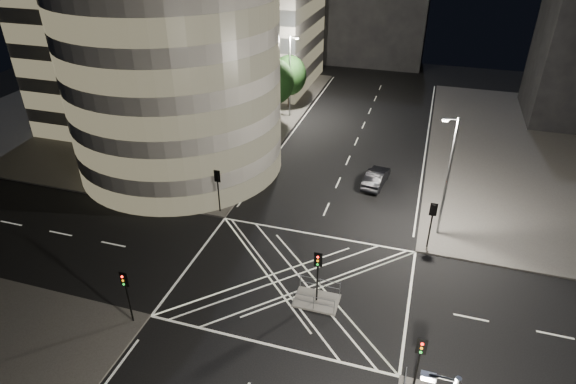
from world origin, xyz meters
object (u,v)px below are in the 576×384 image
(traffic_signal_island, at_px, (318,268))
(street_lamp_left_far, at_px, (290,74))
(central_island, at_px, (316,301))
(street_lamp_left_near, at_px, (233,130))
(street_lamp_right_far, at_px, (447,174))
(traffic_signal_nr, at_px, (420,356))
(sedan, at_px, (376,177))
(traffic_signal_fl, at_px, (218,183))
(traffic_signal_nl, at_px, (126,288))
(traffic_signal_fr, at_px, (432,217))

(traffic_signal_island, distance_m, street_lamp_left_far, 33.61)
(central_island, height_order, street_lamp_left_near, street_lamp_left_near)
(street_lamp_right_far, bearing_deg, traffic_signal_nr, -92.30)
(street_lamp_left_near, height_order, sedan, street_lamp_left_near)
(traffic_signal_fl, bearing_deg, sedan, 35.82)
(traffic_signal_island, xyz_separation_m, street_lamp_left_near, (-11.44, 13.50, 2.63))
(traffic_signal_nl, distance_m, street_lamp_left_near, 18.99)
(traffic_signal_island, relative_size, street_lamp_left_near, 0.40)
(traffic_signal_nl, bearing_deg, traffic_signal_fl, 90.00)
(traffic_signal_fl, xyz_separation_m, traffic_signal_nr, (17.60, -13.60, 0.00))
(traffic_signal_island, bearing_deg, street_lamp_left_far, 109.95)
(traffic_signal_nl, xyz_separation_m, street_lamp_left_near, (-0.64, 18.80, 2.63))
(central_island, bearing_deg, traffic_signal_nr, -37.93)
(traffic_signal_fl, distance_m, sedan, 15.33)
(street_lamp_left_far, bearing_deg, traffic_signal_nr, -63.64)
(traffic_signal_fr, relative_size, street_lamp_left_far, 0.40)
(central_island, height_order, traffic_signal_fl, traffic_signal_fl)
(traffic_signal_fl, bearing_deg, street_lamp_right_far, 6.88)
(central_island, distance_m, traffic_signal_island, 2.84)
(traffic_signal_nl, xyz_separation_m, sedan, (12.31, 22.49, -2.13))
(traffic_signal_fr, bearing_deg, traffic_signal_fl, 180.00)
(central_island, height_order, traffic_signal_island, traffic_signal_island)
(traffic_signal_nl, height_order, street_lamp_right_far, street_lamp_right_far)
(central_island, height_order, sedan, sedan)
(traffic_signal_fl, relative_size, street_lamp_left_far, 0.40)
(traffic_signal_fr, xyz_separation_m, street_lamp_right_far, (0.64, 2.20, 2.63))
(traffic_signal_nl, relative_size, traffic_signal_nr, 1.00)
(central_island, height_order, traffic_signal_fr, traffic_signal_fr)
(central_island, xyz_separation_m, traffic_signal_fl, (-10.80, 8.30, 2.84))
(traffic_signal_island, distance_m, street_lamp_right_far, 13.13)
(street_lamp_left_far, relative_size, sedan, 2.09)
(traffic_signal_fr, bearing_deg, traffic_signal_nl, -142.31)
(central_island, bearing_deg, street_lamp_right_far, 54.70)
(street_lamp_right_far, relative_size, sedan, 2.09)
(traffic_signal_nr, bearing_deg, traffic_signal_island, 142.07)
(traffic_signal_fr, height_order, traffic_signal_island, same)
(traffic_signal_fr, distance_m, traffic_signal_island, 10.73)
(street_lamp_right_far, bearing_deg, traffic_signal_fr, -106.11)
(street_lamp_left_far, relative_size, street_lamp_right_far, 1.00)
(traffic_signal_fr, distance_m, street_lamp_left_far, 29.63)
(traffic_signal_island, distance_m, street_lamp_left_near, 17.89)
(traffic_signal_nr, height_order, street_lamp_right_far, street_lamp_right_far)
(street_lamp_right_far, bearing_deg, traffic_signal_fl, -173.12)
(traffic_signal_nr, bearing_deg, street_lamp_right_far, 87.70)
(central_island, relative_size, street_lamp_left_far, 0.30)
(traffic_signal_fr, bearing_deg, street_lamp_left_far, 128.17)
(street_lamp_left_near, bearing_deg, traffic_signal_nl, -88.06)
(traffic_signal_nr, distance_m, traffic_signal_island, 8.62)
(traffic_signal_nr, relative_size, sedan, 0.84)
(traffic_signal_fl, xyz_separation_m, street_lamp_right_far, (18.24, 2.20, 2.63))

